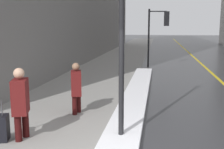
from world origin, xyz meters
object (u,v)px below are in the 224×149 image
at_px(traffic_light_near, 160,25).
at_px(pedestrian_nearside, 21,100).
at_px(rolling_suitcase, 3,128).
at_px(lamp_post, 122,4).
at_px(pedestrian_with_shoulder_bag, 76,86).

relative_size(traffic_light_near, pedestrian_nearside, 2.18).
height_order(traffic_light_near, rolling_suitcase, traffic_light_near).
distance_m(lamp_post, rolling_suitcase, 3.81).
distance_m(traffic_light_near, rolling_suitcase, 13.30).
height_order(pedestrian_nearside, pedestrian_with_shoulder_bag, pedestrian_nearside).
relative_size(lamp_post, pedestrian_nearside, 3.06).
xyz_separation_m(lamp_post, pedestrian_nearside, (-2.24, -0.31, -2.11)).
height_order(lamp_post, pedestrian_with_shoulder_bag, lamp_post).
height_order(lamp_post, pedestrian_nearside, lamp_post).
bearing_deg(rolling_suitcase, pedestrian_nearside, 95.44).
bearing_deg(rolling_suitcase, lamp_post, 82.91).
xyz_separation_m(traffic_light_near, rolling_suitcase, (-3.45, -12.63, -2.32)).
distance_m(lamp_post, traffic_light_near, 12.19).
relative_size(pedestrian_nearside, pedestrian_with_shoulder_bag, 1.09).
distance_m(pedestrian_nearside, rolling_suitcase, 0.74).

